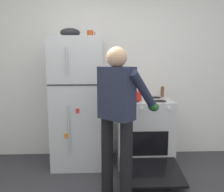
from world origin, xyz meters
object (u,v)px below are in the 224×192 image
Objects in this scene: red_pot at (133,96)px; mixing_bowl at (70,33)px; pepper_mill at (162,92)px; coffee_mug at (90,34)px; stove_range at (144,132)px; refrigerator at (78,102)px; person_cook at (119,109)px.

red_pot is 1.19m from mixing_bowl.
coffee_mug is at bearing -171.81° from pepper_mill.
coffee_mug is 1.33m from pepper_mill.
stove_range is at bearing -144.02° from pepper_mill.
refrigerator is 1.02m from stove_range.
red_pot is 0.52m from pepper_mill.
mixing_bowl is at bearing 179.79° from refrigerator.
red_pot is at bearing -168.63° from stove_range.
pepper_mill is (1.04, 0.15, -0.81)m from coffee_mug.
red_pot is 1.02m from coffee_mug.
coffee_mug reaches higher than pepper_mill.
mixing_bowl reaches higher than refrigerator.
red_pot is at bearing -3.39° from mixing_bowl.
stove_range is 8.15× the size of pepper_mill.
stove_range is 10.85× the size of coffee_mug.
person_cook is 4.97× the size of red_pot.
person_cook is at bearing -70.13° from coffee_mug.
stove_range is 1.06m from person_cook.
pepper_mill is at bearing 8.19° from coffee_mug.
coffee_mug is (0.18, 0.05, 0.92)m from refrigerator.
coffee_mug is (-0.58, 0.10, 0.83)m from red_pot.
mixing_bowl reaches higher than stove_range.
red_pot is 2.87× the size of coffee_mug.
pepper_mill is 1.56m from mixing_bowl.
coffee_mug reaches higher than person_cook.
red_pot is 2.16× the size of pepper_mill.
stove_range is 0.55m from red_pot.
stove_range is 1.70m from mixing_bowl.
red_pot is (-0.16, -0.03, 0.53)m from stove_range.
mixing_bowl is (-0.08, 0.00, 0.94)m from refrigerator.
person_cook is 14.28× the size of coffee_mug.
red_pot is at bearing -9.74° from coffee_mug.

